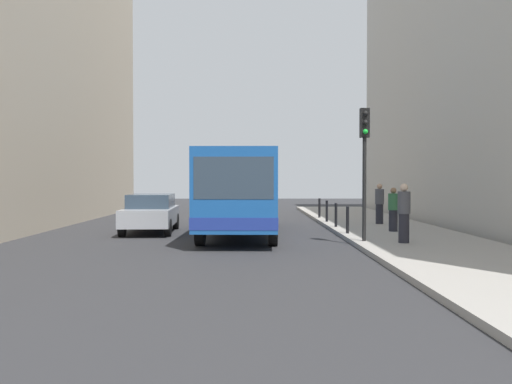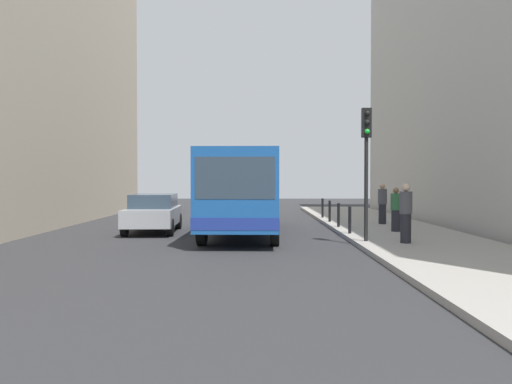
# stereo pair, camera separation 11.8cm
# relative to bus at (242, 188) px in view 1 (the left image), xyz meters

# --- Properties ---
(ground_plane) EXTENTS (80.00, 80.00, 0.00)m
(ground_plane) POSITION_rel_bus_xyz_m (0.29, -2.62, -1.73)
(ground_plane) COLOR #2D2D30
(sidewalk) EXTENTS (4.40, 40.00, 0.15)m
(sidewalk) POSITION_rel_bus_xyz_m (5.69, -2.62, -1.65)
(sidewalk) COLOR #9E9991
(sidewalk) RESTS_ON ground
(bus) EXTENTS (2.83, 11.09, 3.00)m
(bus) POSITION_rel_bus_xyz_m (0.00, 0.00, 0.00)
(bus) COLOR #19519E
(bus) RESTS_ON ground
(car_beside_bus) EXTENTS (2.00, 4.47, 1.48)m
(car_beside_bus) POSITION_rel_bus_xyz_m (-3.53, 0.34, -0.94)
(car_beside_bus) COLOR #A5A8AD
(car_beside_bus) RESTS_ON ground
(traffic_light) EXTENTS (0.28, 0.33, 4.10)m
(traffic_light) POSITION_rel_bus_xyz_m (3.84, -4.06, 1.28)
(traffic_light) COLOR black
(traffic_light) RESTS_ON sidewalk
(bollard_near) EXTENTS (0.11, 0.11, 0.95)m
(bollard_near) POSITION_rel_bus_xyz_m (3.74, -1.63, -1.10)
(bollard_near) COLOR black
(bollard_near) RESTS_ON sidewalk
(bollard_mid) EXTENTS (0.11, 0.11, 0.95)m
(bollard_mid) POSITION_rel_bus_xyz_m (3.74, 1.09, -1.10)
(bollard_mid) COLOR black
(bollard_mid) RESTS_ON sidewalk
(bollard_far) EXTENTS (0.11, 0.11, 0.95)m
(bollard_far) POSITION_rel_bus_xyz_m (3.74, 3.81, -1.10)
(bollard_far) COLOR black
(bollard_far) RESTS_ON sidewalk
(bollard_farthest) EXTENTS (0.11, 0.11, 0.95)m
(bollard_farthest) POSITION_rel_bus_xyz_m (3.74, 6.53, -1.10)
(bollard_farthest) COLOR black
(bollard_farthest) RESTS_ON sidewalk
(pedestrian_near_signal) EXTENTS (0.38, 0.38, 1.79)m
(pedestrian_near_signal) POSITION_rel_bus_xyz_m (4.93, -4.58, -0.68)
(pedestrian_near_signal) COLOR #26262D
(pedestrian_near_signal) RESTS_ON sidewalk
(pedestrian_mid_sidewalk) EXTENTS (0.38, 0.38, 1.60)m
(pedestrian_mid_sidewalk) POSITION_rel_bus_xyz_m (5.55, -0.86, -0.78)
(pedestrian_mid_sidewalk) COLOR #26262D
(pedestrian_mid_sidewalk) RESTS_ON sidewalk
(pedestrian_far_sidewalk) EXTENTS (0.38, 0.38, 1.72)m
(pedestrian_far_sidewalk) POSITION_rel_bus_xyz_m (5.83, 2.58, -0.72)
(pedestrian_far_sidewalk) COLOR #26262D
(pedestrian_far_sidewalk) RESTS_ON sidewalk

